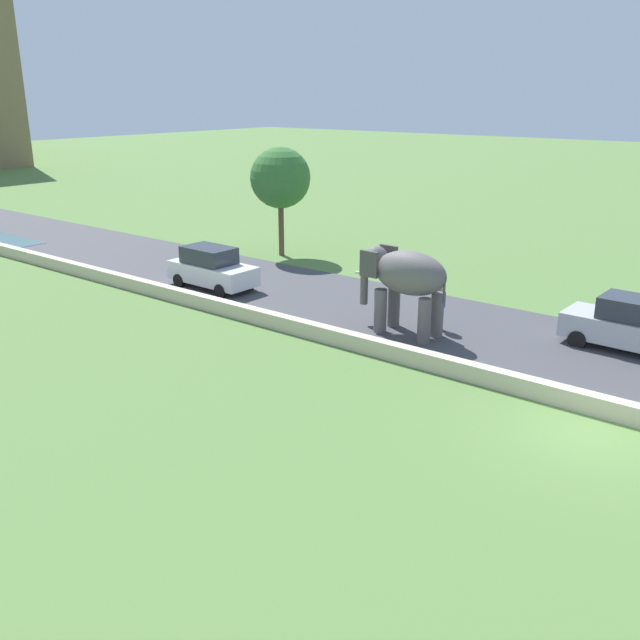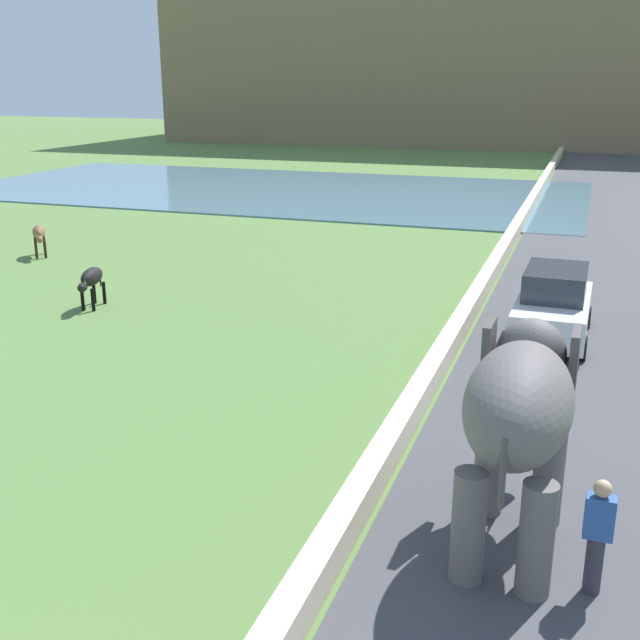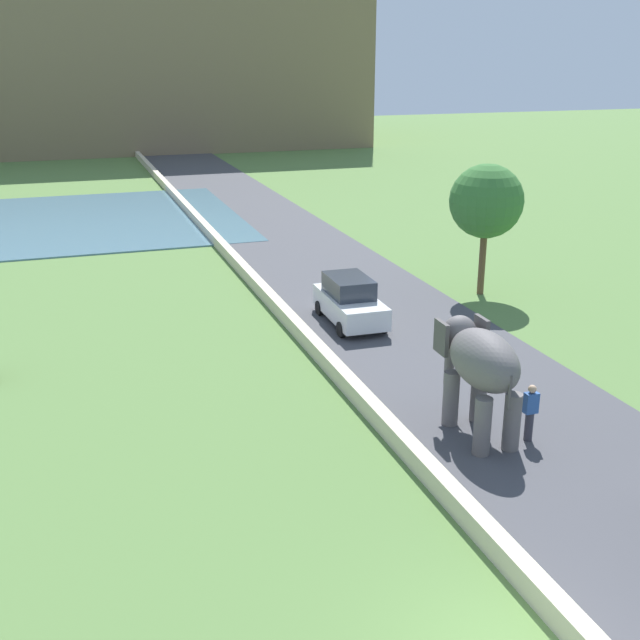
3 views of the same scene
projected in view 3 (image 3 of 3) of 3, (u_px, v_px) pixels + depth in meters
name	position (u px, v px, depth m)	size (l,w,h in m)	color
road_surface	(360.00, 297.00, 32.57)	(7.00, 120.00, 0.06)	#424247
barrier_wall	(286.00, 315.00, 29.56)	(0.40, 110.00, 0.54)	beige
hill_distant	(47.00, 48.00, 83.04)	(64.00, 28.00, 20.15)	#7F6B4C
elephant	(479.00, 364.00, 20.28)	(1.45, 3.47, 2.99)	#605B5B
person_beside_elephant	(530.00, 412.00, 20.25)	(0.36, 0.22, 1.63)	#33333D
car_white	(350.00, 301.00, 29.15)	(1.86, 4.03, 1.80)	white
tree_near	(486.00, 202.00, 31.81)	(3.03, 3.03, 5.47)	brown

